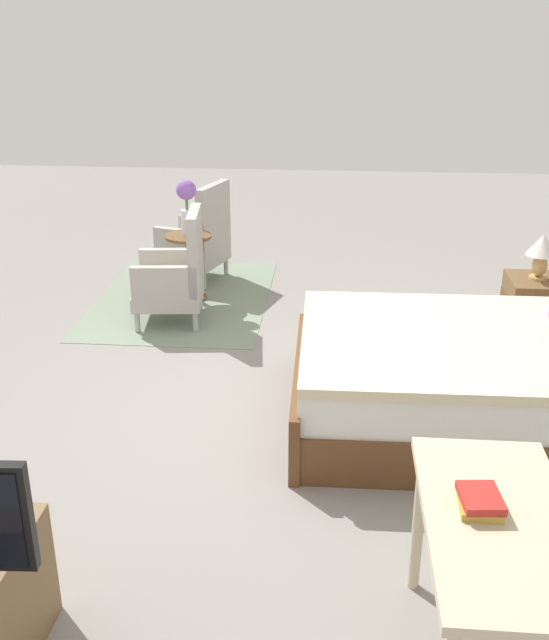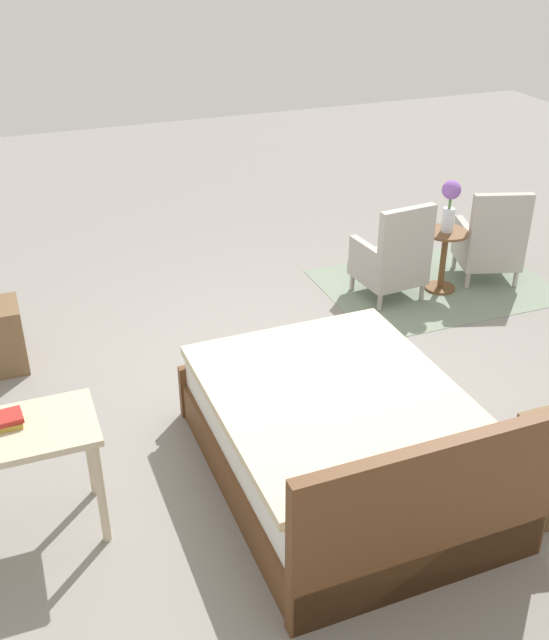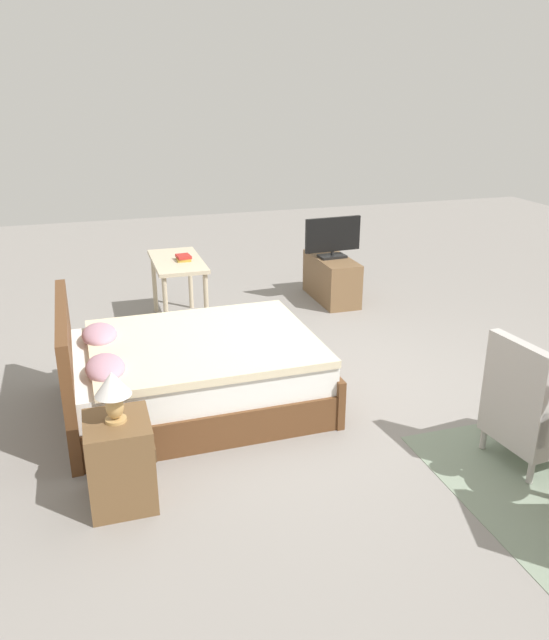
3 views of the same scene
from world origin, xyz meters
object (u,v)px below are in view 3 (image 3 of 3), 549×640
Objects in this scene: tv_stand at (331,279)px; book_stack at (184,258)px; table_lamp at (113,389)px; tv_flatscreen at (333,237)px; armchair_by_window_right at (531,412)px; vanity_desk at (178,269)px; nightstand at (120,461)px; bed at (189,373)px.

tv_stand is 1.94m from book_stack.
table_lamp is 4.33m from tv_flatscreen.
armchair_by_window_right is 3.85m from book_stack.
tv_flatscreen reaches higher than vanity_desk.
armchair_by_window_right is 2.77m from nightstand.
nightstand is at bearing 162.93° from book_stack.
armchair_by_window_right is 3.70m from tv_stand.
armchair_by_window_right is 2.79× the size of table_lamp.
table_lamp is at bearing 150.68° from bed.
nightstand is 0.60× the size of tv_stand.
bed reaches higher than nightstand.
tv_flatscreen is 3.70× the size of book_stack.
tv_stand is 0.52m from tv_flatscreen.
vanity_desk is at bearing 49.46° from book_stack.
armchair_by_window_right is at bearing 179.56° from tv_stand.
book_stack is at bearing -130.54° from vanity_desk.
vanity_desk is (3.43, 1.89, 0.24)m from armchair_by_window_right.
armchair_by_window_right is 0.88× the size of vanity_desk.
bed is 3.53× the size of nightstand.
armchair_by_window_right reaches higher than nightstand.
bed reaches higher than armchair_by_window_right.
nightstand is 3.18m from book_stack.
bed reaches higher than table_lamp.
book_stack is at bearing -8.87° from bed.
table_lamp reaches higher than tv_stand.
tv_stand is (3.32, -2.77, -0.53)m from table_lamp.
bed is 10.69× the size of book_stack.
bed reaches higher than tv_stand.
armchair_by_window_right is at bearing -97.70° from table_lamp.
bed is 3.11m from tv_flatscreen.
nightstand is 0.56× the size of vanity_desk.
nightstand is 3.03× the size of book_stack.
tv_flatscreen is (3.70, -0.03, 0.40)m from armchair_by_window_right.
nightstand is at bearing 164.29° from vanity_desk.
tv_flatscreen is at bearing -44.20° from bed.
table_lamp is 3.14m from book_stack.
tv_flatscreen reaches higher than table_lamp.
nightstand reaches higher than tv_stand.
nightstand is at bearing 140.15° from tv_stand.
table_lamp is 0.34× the size of tv_stand.
armchair_by_window_right is 2.80m from table_lamp.
armchair_by_window_right reaches higher than book_stack.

